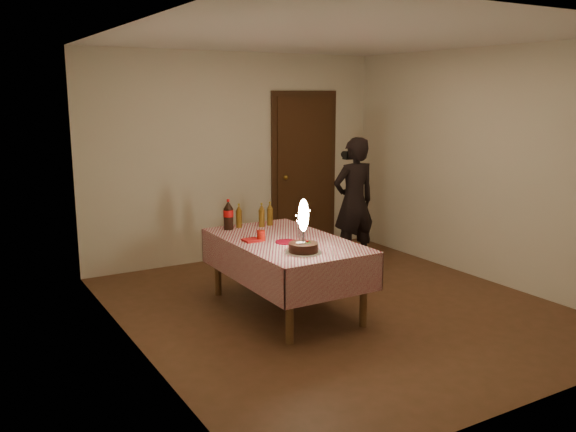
% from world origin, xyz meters
% --- Properties ---
extents(ground, '(4.00, 4.50, 0.01)m').
position_xyz_m(ground, '(0.00, 0.00, 0.00)').
color(ground, brown).
rests_on(ground, ground).
extents(room_shell, '(4.04, 4.54, 2.62)m').
position_xyz_m(room_shell, '(0.03, 0.08, 1.65)').
color(room_shell, silver).
rests_on(room_shell, ground).
extents(dining_table, '(1.02, 1.72, 0.71)m').
position_xyz_m(dining_table, '(-0.47, 0.21, 0.61)').
color(dining_table, brown).
rests_on(dining_table, ground).
extents(birthday_cake, '(0.33, 0.33, 0.48)m').
position_xyz_m(birthday_cake, '(-0.57, -0.28, 0.83)').
color(birthday_cake, white).
rests_on(birthday_cake, dining_table).
extents(red_plate, '(0.22, 0.22, 0.01)m').
position_xyz_m(red_plate, '(-0.51, 0.11, 0.71)').
color(red_plate, '#B10C26').
rests_on(red_plate, dining_table).
extents(red_cup, '(0.08, 0.08, 0.10)m').
position_xyz_m(red_cup, '(-0.69, 0.29, 0.76)').
color(red_cup, '#AE150C').
rests_on(red_cup, dining_table).
extents(clear_cup, '(0.07, 0.07, 0.09)m').
position_xyz_m(clear_cup, '(-0.30, 0.20, 0.75)').
color(clear_cup, silver).
rests_on(clear_cup, dining_table).
extents(napkin_stack, '(0.15, 0.15, 0.02)m').
position_xyz_m(napkin_stack, '(-0.78, 0.32, 0.72)').
color(napkin_stack, '#B61415').
rests_on(napkin_stack, dining_table).
extents(cola_bottle, '(0.10, 0.10, 0.32)m').
position_xyz_m(cola_bottle, '(-0.75, 0.89, 0.86)').
color(cola_bottle, black).
rests_on(cola_bottle, dining_table).
extents(amber_bottle_left, '(0.06, 0.06, 0.26)m').
position_xyz_m(amber_bottle_left, '(-0.62, 0.92, 0.83)').
color(amber_bottle_left, '#5F3D10').
rests_on(amber_bottle_left, dining_table).
extents(amber_bottle_right, '(0.06, 0.06, 0.26)m').
position_xyz_m(amber_bottle_right, '(-0.28, 0.86, 0.83)').
color(amber_bottle_right, '#5F3D10').
rests_on(amber_bottle_right, dining_table).
extents(amber_bottle_mid, '(0.06, 0.06, 0.26)m').
position_xyz_m(amber_bottle_mid, '(-0.40, 0.84, 0.83)').
color(amber_bottle_mid, '#5F3D10').
rests_on(amber_bottle_mid, dining_table).
extents(photographer, '(0.59, 0.45, 1.58)m').
position_xyz_m(photographer, '(1.07, 1.19, 0.79)').
color(photographer, black).
rests_on(photographer, ground).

